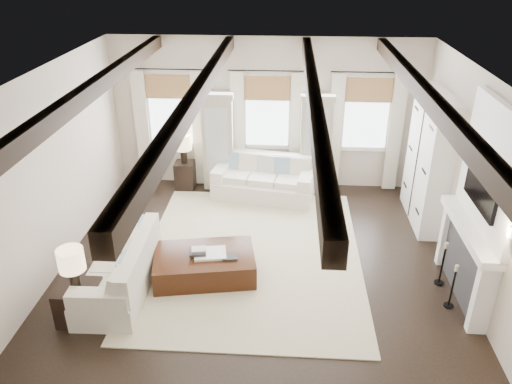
# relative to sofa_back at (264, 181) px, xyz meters

# --- Properties ---
(ground) EXTENTS (7.50, 7.50, 0.00)m
(ground) POSITION_rel_sofa_back_xyz_m (0.02, -3.12, -0.36)
(ground) COLOR black
(ground) RESTS_ON ground
(room_shell) EXTENTS (6.54, 7.54, 3.22)m
(room_shell) POSITION_rel_sofa_back_xyz_m (0.77, -2.22, 1.53)
(room_shell) COLOR beige
(room_shell) RESTS_ON ground
(area_rug) EXTENTS (3.69, 4.66, 0.02)m
(area_rug) POSITION_rel_sofa_back_xyz_m (-0.10, -2.27, -0.35)
(area_rug) COLOR beige
(area_rug) RESTS_ON ground
(sofa_back) EXTENTS (2.18, 1.26, 0.88)m
(sofa_back) POSITION_rel_sofa_back_xyz_m (0.00, 0.00, 0.00)
(sofa_back) COLOR white
(sofa_back) RESTS_ON ground
(sofa_left) EXTENTS (0.94, 2.01, 0.85)m
(sofa_left) POSITION_rel_sofa_back_xyz_m (-1.99, -3.35, -0.01)
(sofa_left) COLOR white
(sofa_left) RESTS_ON ground
(ottoman) EXTENTS (1.73, 1.25, 0.42)m
(ottoman) POSITION_rel_sofa_back_xyz_m (-0.81, -2.91, -0.15)
(ottoman) COLOR black
(ottoman) RESTS_ON ground
(tray) EXTENTS (0.56, 0.46, 0.04)m
(tray) POSITION_rel_sofa_back_xyz_m (-0.71, -2.92, 0.08)
(tray) COLOR white
(tray) RESTS_ON ottoman
(book_lower) EXTENTS (0.29, 0.24, 0.04)m
(book_lower) POSITION_rel_sofa_back_xyz_m (-0.90, -2.96, 0.12)
(book_lower) COLOR #262628
(book_lower) RESTS_ON tray
(book_upper) EXTENTS (0.25, 0.21, 0.03)m
(book_upper) POSITION_rel_sofa_back_xyz_m (-0.89, -2.92, 0.15)
(book_upper) COLOR beige
(book_upper) RESTS_ON book_lower
(book_loose) EXTENTS (0.27, 0.22, 0.03)m
(book_loose) POSITION_rel_sofa_back_xyz_m (-0.39, -2.99, 0.07)
(book_loose) COLOR #262628
(book_loose) RESTS_ON ottoman
(side_table_front) EXTENTS (0.55, 0.55, 0.55)m
(side_table_front) POSITION_rel_sofa_back_xyz_m (-2.41, -4.04, -0.08)
(side_table_front) COLOR black
(side_table_front) RESTS_ON ground
(lamp_front) EXTENTS (0.36, 0.36, 0.62)m
(lamp_front) POSITION_rel_sofa_back_xyz_m (-2.41, -4.04, 0.62)
(lamp_front) COLOR black
(lamp_front) RESTS_ON side_table_front
(side_table_back) EXTENTS (0.41, 0.41, 0.61)m
(side_table_back) POSITION_rel_sofa_back_xyz_m (-1.73, 0.26, -0.05)
(side_table_back) COLOR black
(side_table_back) RESTS_ON ground
(lamp_back) EXTENTS (0.37, 0.37, 0.63)m
(lamp_back) POSITION_rel_sofa_back_xyz_m (-1.73, 0.26, 0.68)
(lamp_back) COLOR black
(lamp_back) RESTS_ON side_table_back
(candlestick_near) EXTENTS (0.15, 0.15, 0.73)m
(candlestick_near) POSITION_rel_sofa_back_xyz_m (2.92, -3.42, -0.05)
(candlestick_near) COLOR black
(candlestick_near) RESTS_ON ground
(candlestick_far) EXTENTS (0.15, 0.15, 0.76)m
(candlestick_far) POSITION_rel_sofa_back_xyz_m (2.92, -2.87, -0.04)
(candlestick_far) COLOR black
(candlestick_far) RESTS_ON ground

